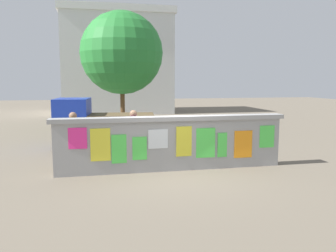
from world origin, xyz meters
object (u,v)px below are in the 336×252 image
(auto_rickshaw_truck, at_px, (100,124))
(tree_roadside, at_px, (122,53))
(bicycle_near, at_px, (200,147))
(person_walking, at_px, (134,131))
(person_bystander, at_px, (74,134))
(motorcycle, at_px, (195,130))

(auto_rickshaw_truck, height_order, tree_roadside, tree_roadside)
(bicycle_near, relative_size, person_walking, 1.05)
(person_bystander, bearing_deg, auto_rickshaw_truck, 75.24)
(auto_rickshaw_truck, relative_size, person_walking, 2.31)
(person_bystander, distance_m, tree_roadside, 9.49)
(tree_roadside, bearing_deg, person_bystander, -103.41)
(auto_rickshaw_truck, xyz_separation_m, tree_roadside, (1.30, 5.76, 3.06))
(tree_roadside, bearing_deg, person_walking, -92.31)
(person_bystander, bearing_deg, bicycle_near, 7.45)
(bicycle_near, bearing_deg, person_bystander, -172.55)
(motorcycle, xyz_separation_m, tree_roadside, (-2.59, 5.19, 3.50))
(motorcycle, distance_m, bicycle_near, 3.15)
(person_walking, bearing_deg, motorcycle, 48.24)
(person_walking, relative_size, person_bystander, 1.00)
(auto_rickshaw_truck, bearing_deg, person_walking, -70.55)
(person_bystander, xyz_separation_m, tree_roadside, (2.09, 8.76, 2.98))
(auto_rickshaw_truck, relative_size, person_bystander, 2.31)
(bicycle_near, bearing_deg, tree_roadside, 102.70)
(tree_roadside, bearing_deg, motorcycle, -63.46)
(motorcycle, distance_m, person_bystander, 5.91)
(bicycle_near, distance_m, person_walking, 2.30)
(motorcycle, xyz_separation_m, person_walking, (-2.93, -3.29, 0.52))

